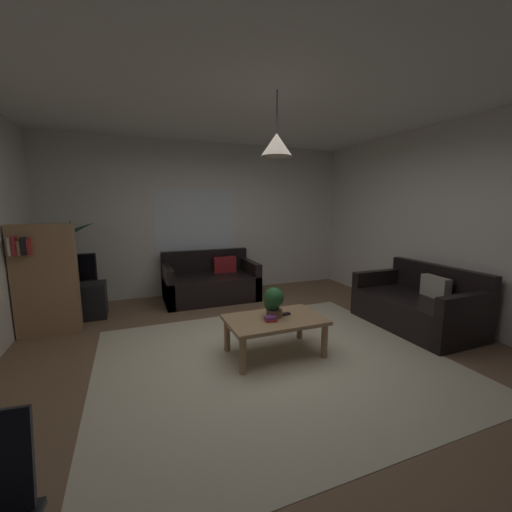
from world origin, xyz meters
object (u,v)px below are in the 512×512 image
book_on_table_0 (271,320)px  potted_plant_on_table (273,301)px  couch_right_side (417,307)px  bookshelf_corner (45,279)px  tv (69,270)px  potted_palm_corner (66,272)px  coffee_table (275,324)px  pendant_lamp (277,145)px  remote_on_table_0 (283,314)px  tv_stand (72,302)px  couch_under_window (210,284)px  book_on_table_1 (270,318)px

book_on_table_0 → potted_plant_on_table: bearing=56.1°
couch_right_side → bookshelf_corner: (-4.55, 1.55, 0.44)m
tv → potted_palm_corner: bearing=104.4°
coffee_table → bookshelf_corner: 2.92m
bookshelf_corner → pendant_lamp: 3.27m
remote_on_table_0 → potted_plant_on_table: potted_plant_on_table is taller
tv_stand → bookshelf_corner: (-0.19, -0.49, 0.46)m
couch_right_side → tv_stand: size_ratio=1.68×
coffee_table → potted_plant_on_table: potted_plant_on_table is taller
remote_on_table_0 → pendant_lamp: (-0.12, -0.04, 1.80)m
tv_stand → coffee_table: bearing=-42.7°
couch_under_window → tv: 2.15m
book_on_table_0 → tv_stand: size_ratio=0.13×
potted_palm_corner → bookshelf_corner: (-0.07, -0.90, 0.10)m
couch_under_window → pendant_lamp: 3.03m
tv_stand → tv: tv is taller
couch_under_window → book_on_table_0: (0.09, -2.37, 0.15)m
potted_plant_on_table → pendant_lamp: bearing=-92.7°
bookshelf_corner → potted_palm_corner: bearing=85.2°
book_on_table_0 → potted_plant_on_table: potted_plant_on_table is taller
potted_palm_corner → potted_plant_on_table: bearing=-45.9°
coffee_table → book_on_table_0: 0.12m
couch_under_window → remote_on_table_0: couch_under_window is taller
remote_on_table_0 → book_on_table_0: bearing=109.0°
coffee_table → book_on_table_1: size_ratio=8.51×
remote_on_table_0 → bookshelf_corner: (-2.55, 1.54, 0.28)m
remote_on_table_0 → tv_stand: (-2.36, 2.03, -0.18)m
couch_under_window → bookshelf_corner: bookshelf_corner is taller
potted_palm_corner → bookshelf_corner: size_ratio=1.03×
tv_stand → potted_palm_corner: 0.56m
book_on_table_0 → bookshelf_corner: size_ratio=0.09×
coffee_table → tv: (-2.24, 2.04, 0.38)m
couch_right_side → book_on_table_0: bearing=-87.5°
couch_under_window → remote_on_table_0: bearing=-82.9°
couch_under_window → couch_right_side: same height
book_on_table_0 → potted_palm_corner: bearing=131.8°
couch_right_side → book_on_table_1: couch_right_side is taller
coffee_table → potted_plant_on_table: (0.00, 0.04, 0.24)m
couch_under_window → pendant_lamp: (0.16, -2.31, 1.95)m
couch_right_side → remote_on_table_0: (-2.00, 0.01, 0.16)m
book_on_table_0 → pendant_lamp: 1.80m
book_on_table_0 → book_on_table_1: 0.03m
couch_right_side → potted_plant_on_table: 2.15m
potted_plant_on_table → potted_palm_corner: (-2.35, 2.43, 0.02)m
couch_under_window → book_on_table_1: size_ratio=12.66×
book_on_table_1 → remote_on_table_0: bearing=25.1°
couch_right_side → tv: size_ratio=2.13×
couch_right_side → tv_stand: couch_right_side is taller
potted_plant_on_table → book_on_table_0: bearing=-123.9°
coffee_table → remote_on_table_0: (0.12, 0.04, 0.08)m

